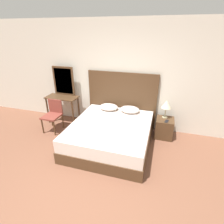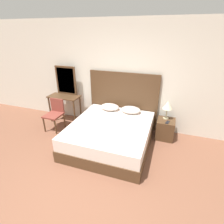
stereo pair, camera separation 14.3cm
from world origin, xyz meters
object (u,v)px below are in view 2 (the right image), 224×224
(bed, at_px, (111,134))
(phone_on_bed, at_px, (101,125))
(nightstand, at_px, (165,129))
(phone_on_nightstand, at_px, (167,122))
(chair, at_px, (55,112))
(vanity_desk, at_px, (64,101))
(table_lamp, at_px, (168,106))

(bed, xyz_separation_m, phone_on_bed, (-0.17, -0.13, 0.28))
(bed, xyz_separation_m, nightstand, (1.16, 0.70, -0.03))
(phone_on_bed, height_order, nightstand, phone_on_bed)
(phone_on_nightstand, relative_size, chair, 0.20)
(chair, bearing_deg, vanity_desk, 87.47)
(table_lamp, height_order, phone_on_nightstand, table_lamp)
(table_lamp, distance_m, phone_on_nightstand, 0.39)
(nightstand, relative_size, table_lamp, 1.08)
(phone_on_nightstand, bearing_deg, table_lamp, 104.74)
(table_lamp, distance_m, chair, 2.85)
(phone_on_nightstand, relative_size, vanity_desk, 0.19)
(phone_on_nightstand, bearing_deg, bed, -153.36)
(chair, bearing_deg, nightstand, 9.42)
(nightstand, distance_m, phone_on_nightstand, 0.27)
(phone_on_bed, height_order, vanity_desk, vanity_desk)
(table_lamp, xyz_separation_m, vanity_desk, (-2.75, -0.11, -0.21))
(phone_on_bed, height_order, phone_on_nightstand, phone_on_bed)
(vanity_desk, bearing_deg, nightstand, 0.40)
(nightstand, bearing_deg, bed, -148.72)
(table_lamp, distance_m, vanity_desk, 2.76)
(phone_on_bed, bearing_deg, chair, 165.74)
(phone_on_bed, height_order, table_lamp, table_lamp)
(phone_on_nightstand, bearing_deg, vanity_desk, 178.19)
(bed, xyz_separation_m, chair, (-1.64, 0.24, 0.20))
(table_lamp, bearing_deg, chair, -168.77)
(table_lamp, bearing_deg, phone_on_nightstand, -75.26)
(nightstand, height_order, phone_on_nightstand, phone_on_nightstand)
(bed, height_order, vanity_desk, vanity_desk)
(vanity_desk, relative_size, chair, 1.09)
(phone_on_bed, bearing_deg, bed, 36.90)
(bed, relative_size, vanity_desk, 2.21)
(bed, bearing_deg, phone_on_bed, -143.10)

